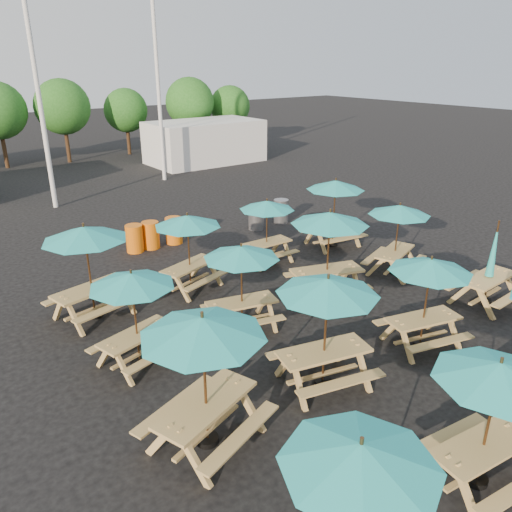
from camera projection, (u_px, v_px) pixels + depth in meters
ground at (290, 311)px, 13.32m from camera, size 120.00×120.00×0.00m
picnic_unit_0 at (359, 465)px, 5.67m from camera, size 2.41×2.41×2.30m
picnic_unit_1 at (203, 336)px, 7.97m from camera, size 2.67×2.67×2.51m
picnic_unit_2 at (132, 286)px, 10.38m from camera, size 2.23×2.23×2.18m
picnic_unit_3 at (85, 240)px, 12.23m from camera, size 2.49×2.49×2.50m
picnic_unit_4 at (498, 380)px, 7.22m from camera, size 2.11×2.11×2.26m
picnic_unit_5 at (327, 294)px, 9.57m from camera, size 2.45×2.45×2.41m
picnic_unit_6 at (241, 258)px, 11.81m from camera, size 2.23×2.23×2.19m
picnic_unit_7 at (188, 226)px, 13.91m from camera, size 2.35×2.35×2.25m
picnic_unit_9 at (430, 271)px, 11.03m from camera, size 2.25×2.25×2.20m
picnic_unit_10 at (330, 224)px, 13.32m from camera, size 2.66×2.66×2.51m
picnic_unit_11 at (267, 209)px, 15.86m from camera, size 1.81×1.81×2.11m
picnic_unit_13 at (490, 270)px, 13.37m from camera, size 1.95×1.72×2.39m
picnic_unit_14 at (399, 215)px, 14.99m from camera, size 2.36×2.36×2.22m
picnic_unit_15 at (335, 189)px, 17.23m from camera, size 2.29×2.29×2.40m
waste_bin_0 at (151, 235)px, 17.57m from camera, size 0.60×0.60×0.96m
waste_bin_1 at (135, 238)px, 17.23m from camera, size 0.60×0.60×0.96m
waste_bin_2 at (174, 230)px, 18.05m from camera, size 0.60×0.60×0.96m
waste_bin_3 at (256, 217)px, 19.54m from camera, size 0.60×0.60×0.96m
waste_bin_4 at (281, 211)px, 20.32m from camera, size 0.60×0.60×0.96m
mast_0 at (34, 66)px, 20.40m from camera, size 0.20×0.20×12.00m
mast_1 at (157, 64)px, 25.51m from camera, size 0.20×0.20×12.00m
event_tent_1 at (205, 142)px, 31.99m from camera, size 7.00×4.00×2.60m
tree_4 at (62, 107)px, 31.15m from camera, size 3.41×3.41×5.17m
tree_5 at (126, 110)px, 34.05m from camera, size 2.94×2.94×4.45m
tree_6 at (190, 102)px, 34.79m from camera, size 3.38×3.38×5.13m
tree_7 at (230, 106)px, 36.86m from camera, size 2.95×2.95×4.48m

